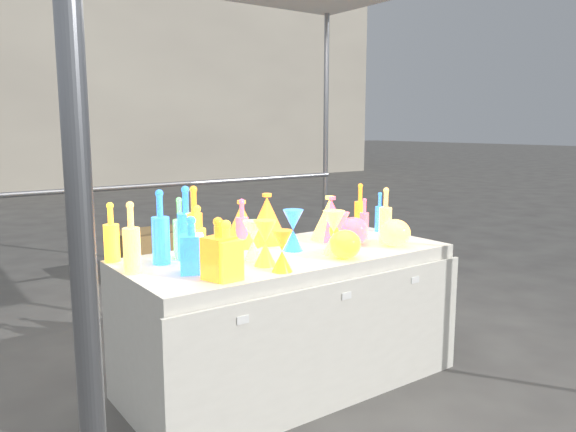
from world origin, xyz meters
TOP-DOWN VIEW (x-y plane):
  - ground at (0.00, 0.00)m, footprint 80.00×80.00m
  - display_table at (0.00, -0.01)m, footprint 1.84×0.83m
  - background_building at (4.00, 14.00)m, footprint 14.00×6.00m
  - cardboard_box_closed at (0.24, 2.56)m, footprint 0.65×0.49m
  - cardboard_box_flat at (0.90, 2.82)m, footprint 0.68×0.50m
  - bottle_0 at (-0.85, 0.35)m, footprint 0.09×0.09m
  - bottle_1 at (-0.67, 0.15)m, footprint 0.09×0.09m
  - bottle_2 at (-0.50, 0.12)m, footprint 0.10×0.10m
  - bottle_3 at (-0.15, 0.23)m, footprint 0.09×0.09m
  - bottle_4 at (-0.85, 0.07)m, footprint 0.08×0.08m
  - bottle_5 at (-0.54, 0.20)m, footprint 0.08×0.08m
  - bottle_6 at (-0.55, -0.02)m, footprint 0.10×0.10m
  - bottle_7 at (-0.53, 0.16)m, footprint 0.10×0.10m
  - decanter_0 at (-0.55, -0.30)m, footprint 0.12×0.12m
  - decanter_1 at (-0.57, -0.26)m, footprint 0.15×0.15m
  - decanter_2 at (-0.62, -0.10)m, footprint 0.15×0.15m
  - hourglass_0 at (-0.27, -0.32)m, footprint 0.12×0.12m
  - hourglass_1 at (0.24, -0.15)m, footprint 0.14×0.14m
  - hourglass_2 at (0.17, -0.18)m, footprint 0.14×0.14m
  - hourglass_3 at (-0.26, -0.05)m, footprint 0.11×0.11m
  - hourglass_4 at (-0.27, -0.18)m, footprint 0.14×0.14m
  - hourglass_5 at (0.05, 0.01)m, footprint 0.13×0.13m
  - globe_0 at (0.15, -0.29)m, footprint 0.18×0.18m
  - globe_1 at (0.58, -0.24)m, footprint 0.23×0.23m
  - globe_2 at (0.41, 0.01)m, footprint 0.21×0.21m
  - globe_3 at (0.42, -0.06)m, footprint 0.21×0.21m
  - lampshade_0 at (-0.12, 0.28)m, footprint 0.29×0.29m
  - lampshade_1 at (0.05, 0.28)m, footprint 0.27×0.27m
  - lampshade_2 at (0.41, 0.12)m, footprint 0.28×0.28m
  - lampshade_3 at (0.40, 0.13)m, footprint 0.28×0.28m
  - bottle_8 at (0.84, 0.15)m, footprint 0.07×0.07m
  - bottle_9 at (0.70, 0.18)m, footprint 0.10×0.10m
  - bottle_10 at (0.61, 0.04)m, footprint 0.06×0.06m
  - bottle_11 at (0.62, -0.12)m, footprint 0.09×0.09m

SIDE VIEW (x-z plane):
  - ground at x=0.00m, z-range 0.00..0.00m
  - cardboard_box_flat at x=0.90m, z-range 0.00..0.06m
  - cardboard_box_closed at x=0.24m, z-range 0.00..0.45m
  - display_table at x=0.00m, z-range 0.00..0.75m
  - globe_2 at x=0.41m, z-range 0.75..0.88m
  - globe_0 at x=0.15m, z-range 0.75..0.88m
  - globe_1 at x=0.58m, z-range 0.75..0.89m
  - globe_3 at x=0.42m, z-range 0.75..0.89m
  - hourglass_0 at x=-0.27m, z-range 0.75..0.95m
  - hourglass_3 at x=-0.26m, z-range 0.75..0.96m
  - hourglass_1 at x=0.24m, z-range 0.75..0.97m
  - hourglass_4 at x=-0.27m, z-range 0.75..0.98m
  - hourglass_5 at x=0.05m, z-range 0.75..0.98m
  - hourglass_2 at x=0.17m, z-range 0.75..0.99m
  - bottle_10 at x=0.61m, z-range 0.75..1.00m
  - bottle_8 at x=0.84m, z-range 0.75..1.01m
  - lampshade_0 at x=-0.12m, z-range 0.75..1.02m
  - lampshade_2 at x=0.41m, z-range 0.75..1.02m
  - lampshade_3 at x=0.40m, z-range 0.75..1.02m
  - decanter_2 at x=-0.62m, z-range 0.75..1.02m
  - decanter_0 at x=-0.55m, z-range 0.75..1.02m
  - bottle_3 at x=-0.15m, z-range 0.75..1.03m
  - decanter_1 at x=-0.57m, z-range 0.75..1.03m
  - lampshade_1 at x=0.05m, z-range 0.75..1.04m
  - bottle_0 at x=-0.85m, z-range 0.75..1.05m
  - bottle_6 at x=-0.55m, z-range 0.75..1.06m
  - bottle_9 at x=0.70m, z-range 0.75..1.07m
  - bottle_5 at x=-0.54m, z-range 0.75..1.07m
  - bottle_11 at x=0.62m, z-range 0.75..1.08m
  - bottle_4 at x=-0.85m, z-range 0.75..1.09m
  - bottle_1 at x=-0.67m, z-range 0.75..1.12m
  - bottle_7 at x=-0.53m, z-range 0.75..1.13m
  - bottle_2 at x=-0.50m, z-range 0.75..1.14m
  - background_building at x=4.00m, z-range 0.00..6.00m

